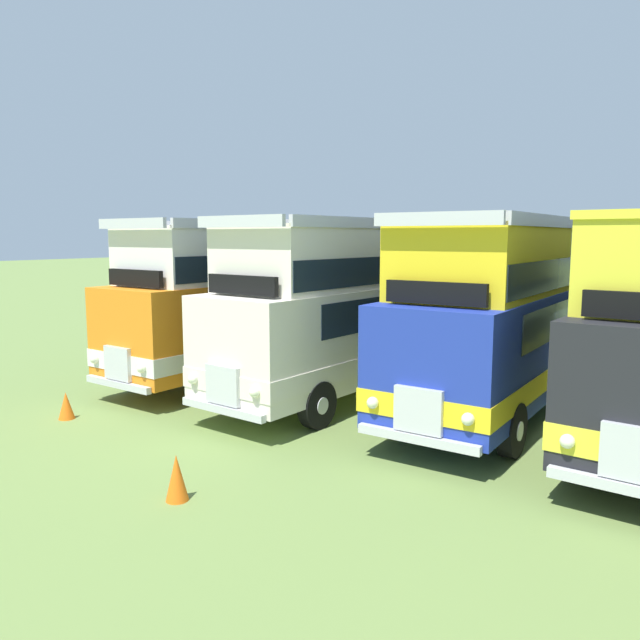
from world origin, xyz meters
TOP-DOWN VIEW (x-y plane):
  - ground_plane at (0.00, 0.00)m, footprint 200.00×200.00m
  - bus_first_in_row at (-9.33, 0.04)m, footprint 2.74×11.23m
  - bus_second_in_row at (-5.59, -0.12)m, footprint 3.08×11.25m
  - bus_third_in_row at (-1.87, 0.46)m, footprint 2.71×11.14m
  - cone_near_end at (-9.69, -6.85)m, footprint 0.36×0.36m
  - cone_mid_row at (-4.35, -8.40)m, footprint 0.36×0.36m

SIDE VIEW (x-z plane):
  - ground_plane at x=0.00m, z-range 0.00..0.00m
  - cone_near_end at x=-9.69m, z-range 0.00..0.61m
  - cone_mid_row at x=-4.35m, z-range 0.00..0.74m
  - bus_third_in_row at x=-1.87m, z-range 0.10..4.62m
  - bus_second_in_row at x=-5.59m, z-range 0.10..4.62m
  - bus_first_in_row at x=-9.33m, z-range 0.10..4.62m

